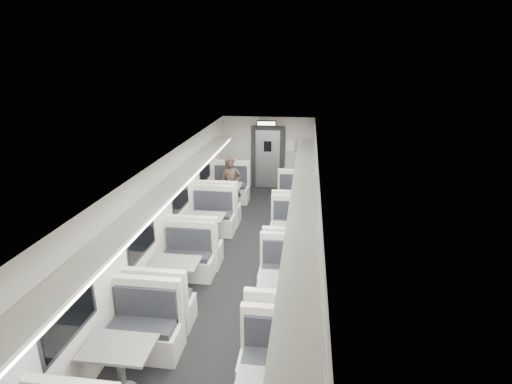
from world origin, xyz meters
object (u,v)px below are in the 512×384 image
(booth_left_c, at_px, (176,279))
(passenger, at_px, (231,186))
(vestibule_door, at_px, (268,158))
(booth_right_a, at_px, (294,206))
(booth_right_c, at_px, (284,298))
(exit_sign, at_px, (267,123))
(booth_left_b, at_px, (205,231))
(booth_left_a, at_px, (225,198))
(booth_right_b, at_px, (290,241))
(booth_left_d, at_px, (121,369))

(booth_left_c, height_order, passenger, passenger)
(vestibule_door, bearing_deg, booth_right_a, -69.36)
(booth_right_c, distance_m, exit_sign, 6.93)
(booth_left_b, relative_size, booth_right_c, 1.06)
(booth_right_c, bearing_deg, booth_left_a, 112.88)
(booth_left_c, xyz_separation_m, booth_right_c, (2.00, -0.35, 0.00))
(booth_left_b, bearing_deg, booth_left_c, -90.00)
(passenger, bearing_deg, vestibule_door, 64.21)
(booth_right_c, xyz_separation_m, exit_sign, (-1.00, 6.58, 1.90))
(booth_right_c, height_order, passenger, passenger)
(booth_left_b, bearing_deg, passenger, 84.15)
(passenger, xyz_separation_m, exit_sign, (0.78, 2.01, 1.45))
(booth_right_b, relative_size, passenger, 1.25)
(booth_left_a, height_order, booth_left_c, booth_left_a)
(booth_right_b, bearing_deg, booth_right_a, 90.00)
(booth_left_a, relative_size, booth_left_b, 1.04)
(booth_right_a, relative_size, exit_sign, 3.44)
(booth_left_b, distance_m, booth_right_a, 2.82)
(booth_left_b, distance_m, passenger, 2.19)
(passenger, bearing_deg, booth_right_b, -61.33)
(booth_left_c, xyz_separation_m, booth_left_d, (0.00, -2.27, 0.01))
(vestibule_door, bearing_deg, exit_sign, -90.00)
(booth_left_b, distance_m, booth_left_c, 2.08)
(booth_right_a, relative_size, booth_right_c, 1.01)
(booth_right_c, bearing_deg, booth_left_c, 170.08)
(booth_left_d, xyz_separation_m, booth_right_b, (2.00, 4.13, -0.02))
(booth_left_d, bearing_deg, booth_right_c, 43.79)
(booth_left_d, distance_m, passenger, 6.51)
(booth_right_a, bearing_deg, booth_left_d, -107.52)
(booth_right_c, distance_m, passenger, 4.92)
(booth_right_b, xyz_separation_m, passenger, (-1.78, 2.35, 0.46))
(exit_sign, bearing_deg, booth_right_b, -77.11)
(booth_left_a, bearing_deg, vestibule_door, 66.78)
(booth_right_a, bearing_deg, booth_right_c, -90.00)
(booth_left_a, bearing_deg, passenger, -38.07)
(booth_left_d, bearing_deg, booth_left_b, 90.00)
(booth_left_c, relative_size, booth_right_c, 0.99)
(booth_left_a, distance_m, booth_right_b, 3.22)
(exit_sign, bearing_deg, booth_left_c, -99.11)
(booth_right_a, bearing_deg, booth_left_b, -135.23)
(booth_right_a, distance_m, booth_right_c, 4.42)
(booth_left_a, distance_m, booth_right_c, 5.14)
(exit_sign, bearing_deg, booth_left_a, -118.48)
(booth_left_a, height_order, vestibule_door, vestibule_door)
(booth_left_c, height_order, booth_left_d, booth_left_d)
(booth_left_d, xyz_separation_m, booth_right_a, (2.00, 6.33, -0.01))
(booth_right_c, relative_size, passenger, 1.27)
(booth_right_b, bearing_deg, booth_left_d, -115.83)
(booth_left_b, xyz_separation_m, booth_right_a, (2.00, 1.98, -0.02))
(booth_left_a, distance_m, booth_left_b, 2.31)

